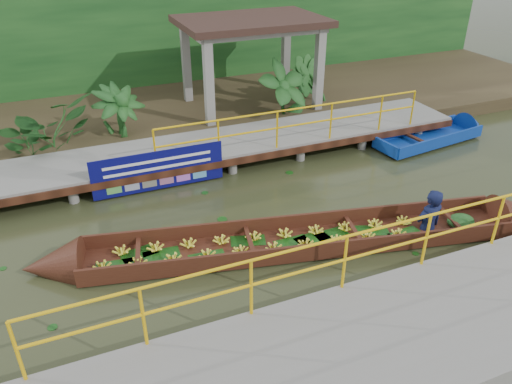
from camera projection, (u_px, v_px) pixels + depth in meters
name	position (u px, v px, depth m)	size (l,w,h in m)	color
ground	(232.00, 234.00, 10.65)	(80.00, 80.00, 0.00)	#2B3018
land_strip	(154.00, 111.00, 16.58)	(30.00, 8.00, 0.45)	#312618
far_dock	(188.00, 151.00, 13.19)	(16.00, 2.06, 1.66)	gray
near_dock	(392.00, 348.00, 7.46)	(18.00, 2.40, 1.73)	gray
pavilion	(251.00, 31.00, 15.35)	(4.40, 3.00, 3.00)	gray
foliage_backdrop	(134.00, 41.00, 17.73)	(30.00, 0.80, 4.00)	#133D17
vendor_boat	(318.00, 234.00, 10.21)	(10.88, 3.30, 2.30)	#3B1910
moored_blue_boat	(450.00, 132.00, 15.15)	(4.07, 1.52, 0.95)	#0D3495
blue_banner	(159.00, 170.00, 12.05)	(3.22, 0.04, 1.01)	#0B0B5C
tropical_plants	(109.00, 113.00, 13.80)	(14.13, 1.13, 1.41)	#133D17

